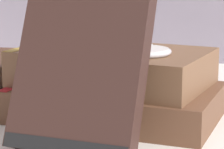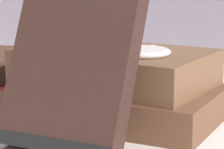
% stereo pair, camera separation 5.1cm
% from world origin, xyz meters
% --- Properties ---
extents(ground_plane, '(3.00, 3.00, 0.00)m').
position_xyz_m(ground_plane, '(0.00, 0.00, 0.00)').
color(ground_plane, silver).
extents(book_flat_bottom, '(0.21, 0.13, 0.03)m').
position_xyz_m(book_flat_bottom, '(0.01, 0.02, 0.02)').
color(book_flat_bottom, brown).
rests_on(book_flat_bottom, ground_plane).
extents(book_flat_top, '(0.20, 0.14, 0.04)m').
position_xyz_m(book_flat_top, '(0.01, 0.03, 0.05)').
color(book_flat_top, brown).
rests_on(book_flat_top, book_flat_bottom).
extents(book_leaning_front, '(0.11, 0.08, 0.15)m').
position_xyz_m(book_leaning_front, '(0.02, -0.08, 0.07)').
color(book_leaning_front, '#331E19').
rests_on(book_leaning_front, ground_plane).
extents(pocket_watch, '(0.06, 0.06, 0.01)m').
position_xyz_m(pocket_watch, '(0.05, 0.01, 0.07)').
color(pocket_watch, silver).
rests_on(pocket_watch, book_flat_top).
extents(reading_glasses, '(0.11, 0.08, 0.00)m').
position_xyz_m(reading_glasses, '(-0.02, 0.14, 0.00)').
color(reading_glasses, '#ADADB2').
rests_on(reading_glasses, ground_plane).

